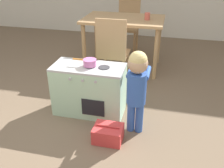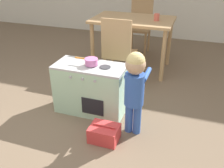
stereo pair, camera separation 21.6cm
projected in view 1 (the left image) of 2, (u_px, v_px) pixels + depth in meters
ground_plane at (38, 154)px, 2.19m from camera, size 16.00×16.00×0.00m
play_kitchen at (89, 90)px, 2.66m from camera, size 0.74×0.37×0.55m
toy_pot at (89, 62)px, 2.50m from camera, size 0.25×0.14×0.07m
child_figure at (137, 82)px, 2.24m from camera, size 0.21×0.33×0.83m
toy_basket at (108, 134)px, 2.32m from camera, size 0.27×0.21×0.17m
dining_table at (123, 26)px, 3.55m from camera, size 1.13×0.73×0.75m
dining_chair_near at (113, 52)px, 3.08m from camera, size 0.37×0.37×0.90m
dining_chair_far at (128, 25)px, 4.23m from camera, size 0.37×0.37×0.90m
cup_on_table at (147, 16)px, 3.40m from camera, size 0.07×0.07×0.09m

